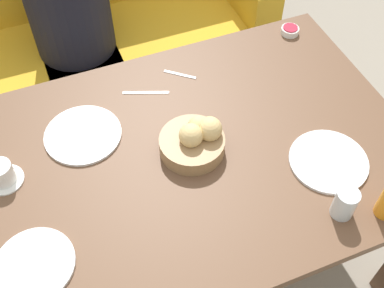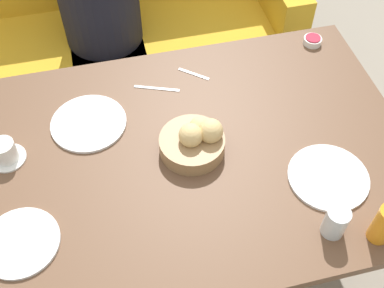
% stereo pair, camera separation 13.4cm
% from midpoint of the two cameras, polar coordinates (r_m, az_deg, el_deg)
% --- Properties ---
extents(ground_plane, '(10.00, 10.00, 0.00)m').
position_cam_midpoint_polar(ground_plane, '(2.12, -3.87, -13.29)').
color(ground_plane, gray).
extents(dining_table, '(1.58, 0.98, 0.70)m').
position_cam_midpoint_polar(dining_table, '(1.58, -5.08, -3.64)').
color(dining_table, brown).
rests_on(dining_table, ground_plane).
extents(couch, '(1.86, 0.70, 0.89)m').
position_cam_midpoint_polar(couch, '(2.56, -15.10, 11.10)').
color(couch, gold).
rests_on(couch, ground_plane).
extents(seated_person, '(0.36, 0.46, 1.24)m').
position_cam_midpoint_polar(seated_person, '(2.31, -15.43, 12.61)').
color(seated_person, '#23232D').
rests_on(seated_person, ground_plane).
extents(bread_basket, '(0.21, 0.21, 0.12)m').
position_cam_midpoint_polar(bread_basket, '(1.50, -2.24, 0.41)').
color(bread_basket, '#99754C').
rests_on(bread_basket, dining_table).
extents(plate_near_left, '(0.22, 0.22, 0.01)m').
position_cam_midpoint_polar(plate_near_left, '(1.41, -20.86, -13.38)').
color(plate_near_left, white).
rests_on(plate_near_left, dining_table).
extents(plate_near_right, '(0.25, 0.25, 0.01)m').
position_cam_midpoint_polar(plate_near_right, '(1.54, 13.51, -2.12)').
color(plate_near_right, white).
rests_on(plate_near_right, dining_table).
extents(plate_far_center, '(0.25, 0.25, 0.01)m').
position_cam_midpoint_polar(plate_far_center, '(1.62, -15.14, 0.94)').
color(plate_far_center, white).
rests_on(plate_far_center, dining_table).
extents(water_tumbler, '(0.07, 0.07, 0.10)m').
position_cam_midpoint_polar(water_tumbler, '(1.41, 15.08, -6.98)').
color(water_tumbler, silver).
rests_on(water_tumbler, dining_table).
extents(coffee_cup, '(0.11, 0.11, 0.07)m').
position_cam_midpoint_polar(coffee_cup, '(1.57, -23.90, -3.43)').
color(coffee_cup, white).
rests_on(coffee_cup, dining_table).
extents(jam_bowl_berry, '(0.07, 0.07, 0.03)m').
position_cam_midpoint_polar(jam_bowl_berry, '(1.96, 9.58, 13.05)').
color(jam_bowl_berry, white).
rests_on(jam_bowl_berry, dining_table).
extents(knife_silver, '(0.16, 0.07, 0.00)m').
position_cam_midpoint_polar(knife_silver, '(1.71, -7.76, 5.94)').
color(knife_silver, '#B7B7BC').
rests_on(knife_silver, dining_table).
extents(spoon_coffee, '(0.10, 0.09, 0.00)m').
position_cam_midpoint_polar(spoon_coffee, '(1.77, -3.62, 8.12)').
color(spoon_coffee, '#B7B7BC').
rests_on(spoon_coffee, dining_table).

